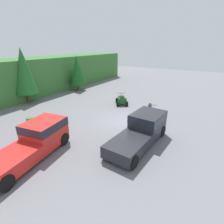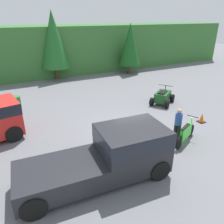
% 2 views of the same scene
% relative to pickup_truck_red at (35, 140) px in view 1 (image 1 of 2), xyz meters
% --- Properties ---
extents(ground_plane, '(80.00, 80.00, 0.00)m').
position_rel_pickup_truck_red_xyz_m(ground_plane, '(7.30, -2.56, -1.02)').
color(ground_plane, slate).
extents(hillside_backdrop, '(44.00, 6.00, 4.92)m').
position_rel_pickup_truck_red_xyz_m(hillside_backdrop, '(7.30, 13.44, 1.44)').
color(hillside_backdrop, '#387033').
rests_on(hillside_backdrop, ground_plane).
extents(tree_mid_left, '(2.82, 2.82, 6.40)m').
position_rel_pickup_truck_red_xyz_m(tree_mid_left, '(6.66, 10.33, 2.75)').
color(tree_mid_left, brown).
rests_on(tree_mid_left, ground_plane).
extents(tree_mid_right, '(2.29, 2.29, 5.21)m').
position_rel_pickup_truck_red_xyz_m(tree_mid_right, '(14.40, 9.13, 2.04)').
color(tree_mid_right, brown).
rests_on(tree_mid_right, ground_plane).
extents(pickup_truck_red, '(5.88, 2.92, 1.95)m').
position_rel_pickup_truck_red_xyz_m(pickup_truck_red, '(0.00, 0.00, 0.00)').
color(pickup_truck_red, red).
rests_on(pickup_truck_red, ground_plane).
extents(pickup_truck_second, '(5.87, 2.50, 1.95)m').
position_rel_pickup_truck_red_xyz_m(pickup_truck_second, '(4.90, -5.23, 0.00)').
color(pickup_truck_second, '#232328').
rests_on(pickup_truck_second, ground_plane).
extents(dirt_bike, '(2.04, 1.08, 1.18)m').
position_rel_pickup_truck_red_xyz_m(dirt_bike, '(9.36, -4.66, -0.54)').
color(dirt_bike, black).
rests_on(dirt_bike, ground_plane).
extents(quad_atv, '(2.36, 2.18, 1.24)m').
position_rel_pickup_truck_red_xyz_m(quad_atv, '(11.72, 0.06, -0.53)').
color(quad_atv, black).
rests_on(quad_atv, ground_plane).
extents(rider_person, '(0.43, 0.43, 1.70)m').
position_rel_pickup_truck_red_xyz_m(rider_person, '(9.17, -4.25, -0.10)').
color(rider_person, black).
rests_on(rider_person, ground_plane).
extents(traffic_cone, '(0.42, 0.42, 0.55)m').
position_rel_pickup_truck_red_xyz_m(traffic_cone, '(11.90, -3.42, -0.77)').
color(traffic_cone, black).
rests_on(traffic_cone, ground_plane).
extents(steel_barrel, '(0.58, 0.58, 0.88)m').
position_rel_pickup_truck_red_xyz_m(steel_barrel, '(2.24, 3.83, -0.58)').
color(steel_barrel, '#387A38').
rests_on(steel_barrel, ground_plane).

